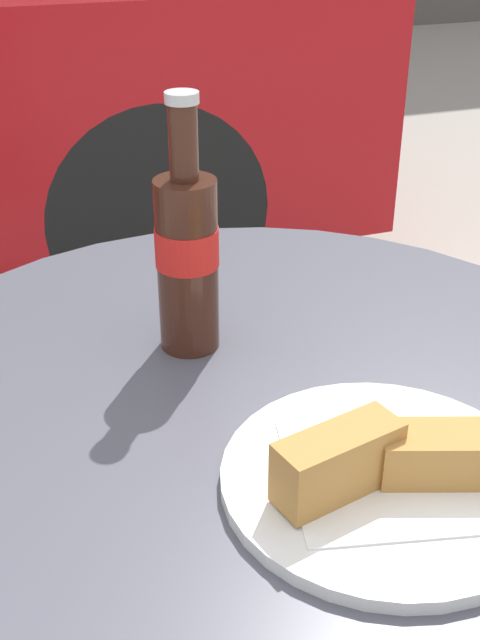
% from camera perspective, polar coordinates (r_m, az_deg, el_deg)
% --- Properties ---
extents(bistro_table, '(0.79, 0.79, 0.70)m').
position_cam_1_polar(bistro_table, '(0.86, 0.92, -12.92)').
color(bistro_table, '#333333').
rests_on(bistro_table, ground_plane).
extents(cola_bottle_left, '(0.06, 0.06, 0.26)m').
position_cam_1_polar(cola_bottle_left, '(0.78, -3.78, 4.69)').
color(cola_bottle_left, '#3D1E14').
rests_on(cola_bottle_left, bistro_table).
extents(lunch_plate_near, '(0.26, 0.26, 0.07)m').
position_cam_1_polar(lunch_plate_near, '(0.65, 10.40, -10.61)').
color(lunch_plate_near, white).
rests_on(lunch_plate_near, bistro_table).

